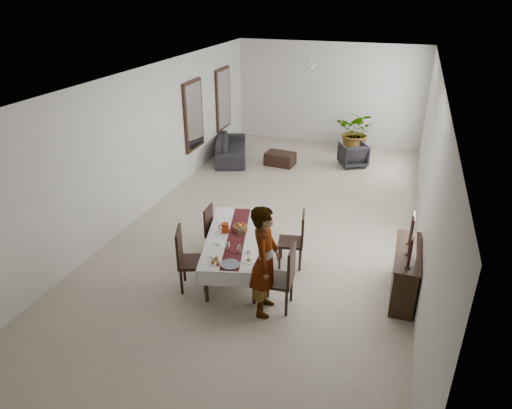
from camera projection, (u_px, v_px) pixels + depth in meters
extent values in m
cube|color=#B7AA92|center=(276.00, 221.00, 10.17)|extent=(6.00, 12.00, 0.00)
cube|color=white|center=(279.00, 74.00, 8.78)|extent=(6.00, 12.00, 0.02)
cube|color=silver|center=(329.00, 94.00, 14.60)|extent=(6.00, 0.02, 3.20)
cube|color=silver|center=(103.00, 351.00, 4.35)|extent=(6.00, 0.02, 3.20)
cube|color=silver|center=(150.00, 139.00, 10.33)|extent=(0.02, 12.00, 3.20)
cube|color=silver|center=(429.00, 170.00, 8.62)|extent=(0.02, 12.00, 3.20)
cube|color=black|center=(237.00, 238.00, 8.21)|extent=(1.40, 2.30, 0.04)
cylinder|color=black|center=(206.00, 286.00, 7.46)|extent=(0.08, 0.08, 0.63)
cylinder|color=black|center=(254.00, 288.00, 7.41)|extent=(0.08, 0.08, 0.63)
cylinder|color=black|center=(223.00, 226.00, 9.29)|extent=(0.08, 0.08, 0.63)
cylinder|color=black|center=(262.00, 228.00, 9.24)|extent=(0.08, 0.08, 0.63)
cube|color=silver|center=(237.00, 236.00, 8.20)|extent=(1.59, 2.50, 0.01)
cube|color=white|center=(208.00, 242.00, 8.29)|extent=(0.58, 2.24, 0.27)
cube|color=silver|center=(266.00, 244.00, 8.22)|extent=(0.58, 2.24, 0.27)
cube|color=silver|center=(229.00, 279.00, 7.22)|extent=(1.02, 0.27, 0.27)
cube|color=white|center=(243.00, 214.00, 9.28)|extent=(1.02, 0.27, 0.27)
cube|color=#55181A|center=(237.00, 236.00, 8.19)|extent=(0.86, 2.24, 0.00)
cylinder|color=maroon|center=(225.00, 228.00, 8.29)|extent=(0.16, 0.16, 0.18)
torus|color=maroon|center=(221.00, 228.00, 8.29)|extent=(0.11, 0.04, 0.11)
cylinder|color=white|center=(239.00, 250.00, 7.63)|extent=(0.06, 0.06, 0.15)
cylinder|color=white|center=(228.00, 246.00, 7.72)|extent=(0.06, 0.06, 0.15)
cylinder|color=white|center=(239.00, 231.00, 8.20)|extent=(0.06, 0.06, 0.15)
cylinder|color=silver|center=(249.00, 251.00, 7.68)|extent=(0.08, 0.08, 0.05)
cylinder|color=white|center=(249.00, 252.00, 7.69)|extent=(0.13, 0.13, 0.01)
cylinder|color=white|center=(219.00, 243.00, 7.92)|extent=(0.08, 0.08, 0.05)
cylinder|color=white|center=(219.00, 244.00, 7.93)|extent=(0.13, 0.13, 0.01)
cylinder|color=white|center=(249.00, 261.00, 7.45)|extent=(0.21, 0.21, 0.01)
sphere|color=tan|center=(249.00, 259.00, 7.44)|extent=(0.08, 0.08, 0.08)
cylinder|color=silver|center=(216.00, 255.00, 7.60)|extent=(0.21, 0.21, 0.01)
cylinder|color=white|center=(225.00, 222.00, 8.65)|extent=(0.21, 0.21, 0.01)
cylinder|color=#3E3E43|center=(230.00, 264.00, 7.35)|extent=(0.32, 0.32, 0.02)
cylinder|color=#974416|center=(218.00, 264.00, 7.32)|extent=(0.06, 0.06, 0.07)
cylinder|color=brown|center=(213.00, 262.00, 7.38)|extent=(0.06, 0.06, 0.07)
cylinder|color=brown|center=(216.00, 259.00, 7.45)|extent=(0.06, 0.06, 0.07)
cylinder|color=brown|center=(240.00, 228.00, 8.37)|extent=(0.27, 0.27, 0.09)
sphere|color=#A11610|center=(242.00, 224.00, 8.36)|extent=(0.08, 0.08, 0.08)
sphere|color=#4D7122|center=(239.00, 224.00, 8.37)|extent=(0.07, 0.07, 0.07)
sphere|color=gold|center=(240.00, 226.00, 8.30)|extent=(0.08, 0.08, 0.08)
cube|color=black|center=(277.00, 280.00, 7.26)|extent=(0.51, 0.51, 0.06)
cylinder|color=black|center=(286.00, 303.00, 7.16)|extent=(0.05, 0.05, 0.48)
cylinder|color=black|center=(291.00, 289.00, 7.51)|extent=(0.05, 0.05, 0.48)
cylinder|color=black|center=(262.00, 299.00, 7.26)|extent=(0.05, 0.05, 0.48)
cylinder|color=black|center=(268.00, 285.00, 7.60)|extent=(0.05, 0.05, 0.48)
cube|color=black|center=(291.00, 265.00, 7.07)|extent=(0.07, 0.49, 0.62)
cube|color=black|center=(291.00, 242.00, 8.39)|extent=(0.53, 0.53, 0.05)
cylinder|color=black|center=(300.00, 260.00, 8.31)|extent=(0.05, 0.05, 0.45)
cylinder|color=black|center=(301.00, 249.00, 8.65)|extent=(0.05, 0.05, 0.45)
cylinder|color=black|center=(279.00, 259.00, 8.36)|extent=(0.05, 0.05, 0.45)
cylinder|color=black|center=(281.00, 248.00, 8.69)|extent=(0.05, 0.05, 0.45)
cube|color=black|center=(303.00, 228.00, 8.23)|extent=(0.13, 0.46, 0.58)
cube|color=black|center=(193.00, 262.00, 7.74)|extent=(0.62, 0.62, 0.05)
cylinder|color=black|center=(184.00, 269.00, 8.03)|extent=(0.06, 0.06, 0.48)
cylinder|color=black|center=(181.00, 282.00, 7.68)|extent=(0.06, 0.06, 0.48)
cylinder|color=black|center=(207.00, 269.00, 8.04)|extent=(0.06, 0.06, 0.48)
cylinder|color=black|center=(205.00, 282.00, 7.69)|extent=(0.06, 0.06, 0.48)
cube|color=black|center=(179.00, 246.00, 7.60)|extent=(0.21, 0.47, 0.61)
cube|color=black|center=(218.00, 234.00, 8.79)|extent=(0.42, 0.42, 0.05)
cylinder|color=black|center=(214.00, 238.00, 9.07)|extent=(0.04, 0.04, 0.40)
cylinder|color=black|center=(207.00, 247.00, 8.78)|extent=(0.04, 0.04, 0.40)
cylinder|color=black|center=(229.00, 241.00, 8.99)|extent=(0.04, 0.04, 0.40)
cylinder|color=black|center=(224.00, 249.00, 8.70)|extent=(0.04, 0.04, 0.40)
cube|color=black|center=(209.00, 220.00, 8.72)|extent=(0.05, 0.41, 0.52)
imported|color=#9A9CA2|center=(265.00, 261.00, 6.99)|extent=(0.53, 0.73, 1.86)
cube|color=black|center=(405.00, 274.00, 7.59)|extent=(0.37, 1.38, 0.83)
cube|color=black|center=(409.00, 252.00, 7.40)|extent=(0.41, 1.44, 0.03)
cylinder|color=black|center=(408.00, 267.00, 6.96)|extent=(0.09, 0.09, 0.03)
cylinder|color=black|center=(410.00, 253.00, 6.85)|extent=(0.05, 0.05, 0.46)
cylinder|color=beige|center=(413.00, 238.00, 6.73)|extent=(0.03, 0.03, 0.07)
cylinder|color=black|center=(409.00, 255.00, 7.27)|extent=(0.09, 0.09, 0.03)
cylinder|color=black|center=(411.00, 237.00, 7.14)|extent=(0.05, 0.05, 0.60)
cylinder|color=beige|center=(415.00, 218.00, 6.99)|extent=(0.03, 0.03, 0.07)
cylinder|color=black|center=(409.00, 243.00, 7.59)|extent=(0.09, 0.09, 0.03)
cylinder|color=black|center=(412.00, 229.00, 7.47)|extent=(0.05, 0.05, 0.51)
cylinder|color=white|center=(414.00, 213.00, 7.35)|extent=(0.03, 0.03, 0.07)
imported|color=#28252A|center=(231.00, 148.00, 13.73)|extent=(1.55, 2.37, 0.64)
imported|color=#272529|center=(353.00, 155.00, 13.15)|extent=(0.98, 0.99, 0.67)
cube|color=black|center=(280.00, 159.00, 13.29)|extent=(0.88, 0.64, 0.37)
imported|color=#2F4E1F|center=(357.00, 132.00, 14.05)|extent=(1.38, 1.25, 1.34)
cube|color=black|center=(193.00, 116.00, 12.20)|extent=(0.06, 1.05, 1.85)
cube|color=silver|center=(195.00, 116.00, 12.19)|extent=(0.01, 0.90, 1.70)
cube|color=black|center=(223.00, 99.00, 13.99)|extent=(0.06, 1.05, 1.85)
cube|color=silver|center=(224.00, 99.00, 13.98)|extent=(0.01, 0.90, 1.70)
cylinder|color=silver|center=(311.00, 58.00, 11.39)|extent=(0.04, 0.04, 0.20)
cylinder|color=white|center=(311.00, 67.00, 11.47)|extent=(0.16, 0.16, 0.08)
cube|color=white|center=(314.00, 65.00, 11.77)|extent=(0.10, 0.55, 0.01)
cube|color=silver|center=(308.00, 69.00, 11.17)|extent=(0.10, 0.55, 0.01)
cube|color=silver|center=(325.00, 67.00, 11.37)|extent=(0.55, 0.10, 0.01)
cube|color=white|center=(297.00, 66.00, 11.57)|extent=(0.55, 0.10, 0.01)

